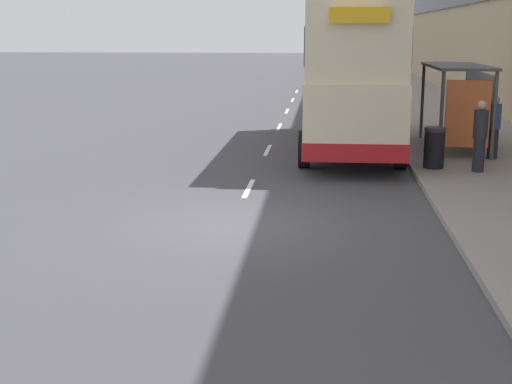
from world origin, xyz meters
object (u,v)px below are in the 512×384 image
bus_shelter (464,91)px  litter_bin (434,148)px  pedestrian_1 (494,127)px  pedestrian_2 (463,106)px  double_decker_bus_near (350,75)px  car_0 (335,55)px  car_2 (339,58)px  pedestrian_at_shelter (480,136)px  car_1 (336,75)px

bus_shelter → litter_bin: bearing=-112.2°
pedestrian_1 → pedestrian_2: size_ratio=0.94×
double_decker_bus_near → car_0: bearing=89.7°
car_2 → pedestrian_at_shelter: 57.32m
pedestrian_at_shelter → pedestrian_2: 6.97m
bus_shelter → pedestrian_at_shelter: bearing=-93.1°
litter_bin → pedestrian_1: bearing=40.7°
bus_shelter → car_2: (-2.75, 53.87, -0.98)m
bus_shelter → pedestrian_1: bearing=-67.5°
bus_shelter → car_0: size_ratio=1.07×
car_1 → pedestrian_2: (4.07, -21.64, 0.24)m
pedestrian_2 → litter_bin: bearing=-106.2°
car_0 → car_1: size_ratio=0.97×
pedestrian_at_shelter → pedestrian_2: (0.85, 6.91, 0.03)m
car_0 → car_1: car_0 is taller
bus_shelter → car_1: bus_shelter is taller
car_1 → car_2: (0.65, 28.71, 0.05)m
pedestrian_1 → litter_bin: (-1.82, -1.56, -0.36)m
car_2 → pedestrian_2: 50.46m
car_1 → pedestrian_1: pedestrian_1 is taller
pedestrian_at_shelter → car_1: bearing=96.4°
car_1 → pedestrian_2: 22.02m
car_2 → car_0: bearing=92.0°
car_2 → pedestrian_2: (3.42, -50.35, 0.19)m
bus_shelter → car_2: 53.95m
bus_shelter → litter_bin: size_ratio=4.00×
car_2 → bus_shelter: bearing=-87.1°
car_2 → pedestrian_at_shelter: (2.57, -57.26, 0.15)m
car_1 → car_2: bearing=88.7°
bus_shelter → pedestrian_1: size_ratio=2.42×
bus_shelter → car_1: (-3.40, 25.16, -1.03)m
double_decker_bus_near → car_1: bearing=90.2°
car_0 → double_decker_bus_near: bearing=-90.3°
car_0 → litter_bin: size_ratio=3.74×
double_decker_bus_near → pedestrian_1: 4.56m
double_decker_bus_near → car_0: double_decker_bus_near is taller
car_2 → pedestrian_2: bearing=-86.1°
litter_bin → pedestrian_at_shelter: bearing=-21.0°
double_decker_bus_near → pedestrian_1: (3.89, -2.02, -1.26)m
car_2 → litter_bin: 56.88m
double_decker_bus_near → car_0: 61.23m
pedestrian_at_shelter → litter_bin: bearing=159.0°
pedestrian_2 → double_decker_bus_near: bearing=-143.6°
pedestrian_1 → pedestrian_2: bearing=89.1°
car_2 → pedestrian_1: bearing=-86.5°
double_decker_bus_near → car_1: double_decker_bus_near is taller
bus_shelter → pedestrian_at_shelter: 3.50m
pedestrian_at_shelter → pedestrian_1: size_ratio=1.02×
bus_shelter → pedestrian_2: size_ratio=2.28×
car_0 → pedestrian_at_shelter: 65.26m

